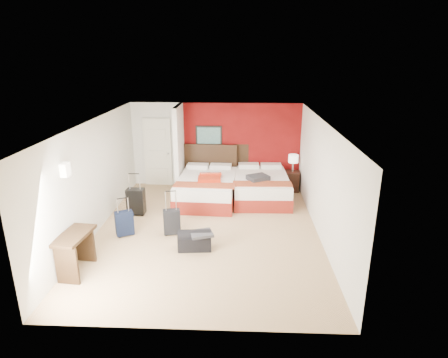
# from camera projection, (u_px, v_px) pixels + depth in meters

# --- Properties ---
(ground) EXTENTS (6.50, 6.50, 0.00)m
(ground) POSITION_uv_depth(u_px,v_px,m) (207.00, 231.00, 8.71)
(ground) COLOR #D1AF80
(ground) RESTS_ON ground
(room_walls) EXTENTS (5.02, 6.52, 2.50)m
(room_walls) POSITION_uv_depth(u_px,v_px,m) (156.00, 161.00, 9.72)
(room_walls) COLOR silver
(room_walls) RESTS_ON ground
(red_accent_panel) EXTENTS (3.50, 0.04, 2.50)m
(red_accent_panel) POSITION_uv_depth(u_px,v_px,m) (241.00, 145.00, 11.35)
(red_accent_panel) COLOR maroon
(red_accent_panel) RESTS_ON ground
(partition_wall) EXTENTS (0.12, 1.20, 2.50)m
(partition_wall) POSITION_uv_depth(u_px,v_px,m) (179.00, 150.00, 10.83)
(partition_wall) COLOR silver
(partition_wall) RESTS_ON ground
(entry_door) EXTENTS (0.82, 0.06, 2.05)m
(entry_door) POSITION_uv_depth(u_px,v_px,m) (158.00, 152.00, 11.50)
(entry_door) COLOR silver
(entry_door) RESTS_ON ground
(bed_left) EXTENTS (1.64, 2.27, 0.66)m
(bed_left) POSITION_uv_depth(u_px,v_px,m) (207.00, 189.00, 10.46)
(bed_left) COLOR white
(bed_left) RESTS_ON ground
(bed_right) EXTENTS (1.54, 2.17, 0.64)m
(bed_right) POSITION_uv_depth(u_px,v_px,m) (261.00, 187.00, 10.59)
(bed_right) COLOR white
(bed_right) RESTS_ON ground
(red_suitcase_open) EXTENTS (0.66, 0.86, 0.10)m
(red_suitcase_open) POSITION_uv_depth(u_px,v_px,m) (210.00, 177.00, 10.24)
(red_suitcase_open) COLOR red
(red_suitcase_open) RESTS_ON bed_left
(jacket_bundle) EXTENTS (0.66, 0.62, 0.13)m
(jacket_bundle) POSITION_uv_depth(u_px,v_px,m) (258.00, 178.00, 10.19)
(jacket_bundle) COLOR #333337
(jacket_bundle) RESTS_ON bed_right
(nightstand) EXTENTS (0.46, 0.46, 0.58)m
(nightstand) POSITION_uv_depth(u_px,v_px,m) (292.00, 181.00, 11.20)
(nightstand) COLOR black
(nightstand) RESTS_ON ground
(table_lamp) EXTENTS (0.37, 0.37, 0.51)m
(table_lamp) POSITION_uv_depth(u_px,v_px,m) (293.00, 163.00, 11.03)
(table_lamp) COLOR white
(table_lamp) RESTS_ON nightstand
(suitcase_black) EXTENTS (0.44, 0.28, 0.65)m
(suitcase_black) POSITION_uv_depth(u_px,v_px,m) (136.00, 202.00, 9.53)
(suitcase_black) COLOR black
(suitcase_black) RESTS_ON ground
(suitcase_charcoal) EXTENTS (0.41, 0.31, 0.55)m
(suitcase_charcoal) POSITION_uv_depth(u_px,v_px,m) (172.00, 223.00, 8.51)
(suitcase_charcoal) COLOR black
(suitcase_charcoal) RESTS_ON ground
(suitcase_navy) EXTENTS (0.45, 0.38, 0.53)m
(suitcase_navy) POSITION_uv_depth(u_px,v_px,m) (125.00, 224.00, 8.45)
(suitcase_navy) COLOR black
(suitcase_navy) RESTS_ON ground
(duffel_bag) EXTENTS (0.71, 0.42, 0.35)m
(duffel_bag) POSITION_uv_depth(u_px,v_px,m) (195.00, 241.00, 7.89)
(duffel_bag) COLOR black
(duffel_bag) RESTS_ON ground
(jacket_draped) EXTENTS (0.54, 0.49, 0.06)m
(jacket_draped) POSITION_uv_depth(u_px,v_px,m) (201.00, 234.00, 7.77)
(jacket_draped) COLOR #35353A
(jacket_draped) RESTS_ON duffel_bag
(desk) EXTENTS (0.56, 0.97, 0.77)m
(desk) POSITION_uv_depth(u_px,v_px,m) (76.00, 253.00, 7.00)
(desk) COLOR black
(desk) RESTS_ON ground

